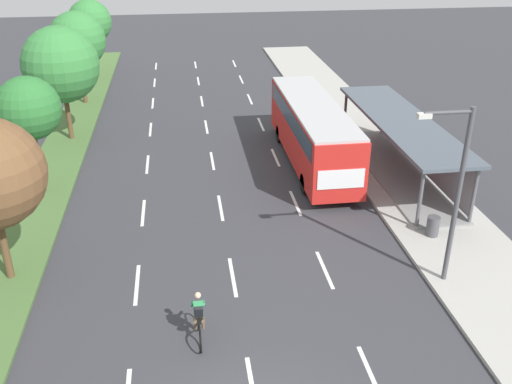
{
  "coord_description": "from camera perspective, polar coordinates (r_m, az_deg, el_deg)",
  "views": [
    {
      "loc": [
        -1.53,
        -10.48,
        12.06
      ],
      "look_at": [
        1.5,
        11.44,
        1.2
      ],
      "focal_mm": 39.64,
      "sensor_mm": 36.0,
      "label": 1
    }
  ],
  "objects": [
    {
      "name": "trash_bin",
      "position": [
        24.36,
        17.41,
        -3.3
      ],
      "size": [
        0.52,
        0.52,
        0.85
      ],
      "primitive_type": "cylinder",
      "color": "#4C4C51",
      "rests_on": "sidewalk_right"
    },
    {
      "name": "bus",
      "position": [
        29.94,
        5.72,
        6.51
      ],
      "size": [
        2.54,
        11.29,
        3.37
      ],
      "color": "red",
      "rests_on": "ground"
    },
    {
      "name": "median_tree_fourth",
      "position": [
        34.35,
        -19.11,
        12.03
      ],
      "size": [
        4.29,
        4.29,
        6.54
      ],
      "color": "brown",
      "rests_on": "median_strip"
    },
    {
      "name": "sidewalk_right",
      "position": [
        34.48,
        10.92,
        5.31
      ],
      "size": [
        4.5,
        52.0,
        0.15
      ],
      "primitive_type": "cube",
      "color": "#ADAAA3",
      "rests_on": "ground"
    },
    {
      "name": "median_tree_fifth",
      "position": [
        41.36,
        -17.6,
        14.4
      ],
      "size": [
        3.81,
        3.81,
        6.27
      ],
      "color": "brown",
      "rests_on": "median_strip"
    },
    {
      "name": "bus_shelter",
      "position": [
        29.47,
        14.77,
        5.01
      ],
      "size": [
        2.9,
        12.12,
        2.86
      ],
      "color": "gray",
      "rests_on": "sidewalk_right"
    },
    {
      "name": "cyclist",
      "position": [
        18.06,
        -5.76,
        -12.62
      ],
      "size": [
        0.46,
        1.82,
        1.71
      ],
      "color": "black",
      "rests_on": "ground"
    },
    {
      "name": "streetlight",
      "position": [
        20.08,
        19.4,
        0.55
      ],
      "size": [
        1.91,
        0.24,
        6.5
      ],
      "color": "#4C4C51",
      "rests_on": "sidewalk_right"
    },
    {
      "name": "median_strip",
      "position": [
        33.45,
        -19.02,
        3.64
      ],
      "size": [
        2.6,
        52.0,
        0.12
      ],
      "primitive_type": "cube",
      "color": "#4C7038",
      "rests_on": "ground"
    },
    {
      "name": "lane_divider_right",
      "position": [
        31.36,
        1.97,
        3.52
      ],
      "size": [
        0.14,
        47.06,
        0.01
      ],
      "color": "white",
      "rests_on": "ground"
    },
    {
      "name": "lane_divider_center",
      "position": [
        30.99,
        -4.43,
        3.17
      ],
      "size": [
        0.14,
        47.06,
        0.01
      ],
      "color": "white",
      "rests_on": "ground"
    },
    {
      "name": "median_tree_third",
      "position": [
        27.63,
        -21.98,
        7.77
      ],
      "size": [
        2.91,
        2.91,
        5.59
      ],
      "color": "brown",
      "rests_on": "median_strip"
    },
    {
      "name": "median_tree_farthest",
      "position": [
        48.43,
        -16.43,
        16.15
      ],
      "size": [
        3.4,
        3.4,
        6.1
      ],
      "color": "brown",
      "rests_on": "median_strip"
    },
    {
      "name": "lane_divider_left",
      "position": [
        31.02,
        -10.9,
        2.77
      ],
      "size": [
        0.14,
        47.06,
        0.01
      ],
      "color": "white",
      "rests_on": "ground"
    }
  ]
}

